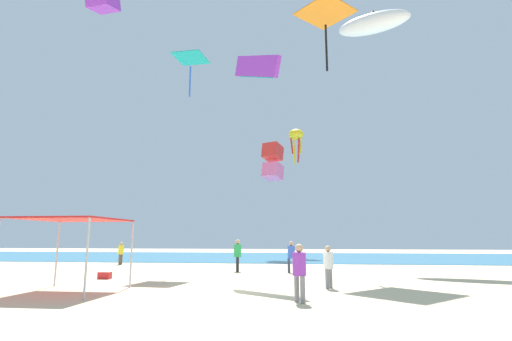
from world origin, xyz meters
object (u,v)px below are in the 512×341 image
object	(u,v)px
person_rightmost	(291,254)
kite_diamond_teal	(191,60)
kite_inflatable_white	(373,23)
kite_diamond_orange	(325,16)
person_central	(121,251)
person_leftmost	(299,268)
canopy_tent	(73,222)
kite_octopus_yellow	(296,136)
person_near_tent	(328,263)
cooler_box	(105,275)
kite_parafoil_purple	(257,67)
kite_box_red	(273,162)
person_far_shore	(238,253)

from	to	relation	value
person_rightmost	kite_diamond_teal	size ratio (longest dim) A/B	0.60
kite_inflatable_white	kite_diamond_teal	bearing A→B (deg)	43.05
kite_diamond_teal	kite_diamond_orange	distance (m)	9.57
person_central	kite_diamond_teal	bearing A→B (deg)	-118.01
person_leftmost	kite_diamond_orange	distance (m)	19.47
canopy_tent	kite_inflatable_white	bearing A→B (deg)	49.12
kite_inflatable_white	kite_octopus_yellow	bearing A→B (deg)	-39.85
canopy_tent	person_near_tent	bearing A→B (deg)	13.19
person_leftmost	person_central	world-z (taller)	person_leftmost
person_central	person_rightmost	size ratio (longest dim) A/B	0.94
cooler_box	kite_diamond_teal	xyz separation A→B (m)	(1.84, 6.50, 13.91)
person_near_tent	kite_diamond_teal	world-z (taller)	kite_diamond_teal
kite_parafoil_purple	kite_box_red	bearing A→B (deg)	135.87
person_near_tent	kite_diamond_teal	distance (m)	17.93
cooler_box	kite_box_red	xyz separation A→B (m)	(6.50, 18.88, 9.05)
canopy_tent	person_rightmost	world-z (taller)	canopy_tent
person_far_shore	cooler_box	world-z (taller)	person_far_shore
cooler_box	kite_diamond_teal	distance (m)	15.46
kite_inflatable_white	kite_parafoil_purple	world-z (taller)	kite_inflatable_white
person_near_tent	kite_octopus_yellow	size ratio (longest dim) A/B	0.42
person_far_shore	cooler_box	xyz separation A→B (m)	(-5.55, -4.76, -0.89)
person_central	kite_box_red	xyz separation A→B (m)	(10.44, 9.28, 8.27)
person_far_shore	kite_box_red	xyz separation A→B (m)	(0.95, 14.12, 8.15)
person_central	kite_diamond_orange	xyz separation A→B (m)	(15.04, -3.59, 15.48)
person_rightmost	cooler_box	size ratio (longest dim) A/B	3.02
person_rightmost	kite_inflatable_white	xyz separation A→B (m)	(6.71, 7.78, 18.21)
person_near_tent	kite_parafoil_purple	size ratio (longest dim) A/B	0.54
person_near_tent	cooler_box	size ratio (longest dim) A/B	2.83
person_central	kite_parafoil_purple	distance (m)	16.74
person_near_tent	person_leftmost	xyz separation A→B (m)	(-1.07, -3.46, 0.06)
person_central	kite_diamond_teal	world-z (taller)	kite_diamond_teal
canopy_tent	person_near_tent	distance (m)	9.72
person_leftmost	kite_diamond_orange	bearing A→B (deg)	-45.01
person_near_tent	kite_inflatable_white	world-z (taller)	kite_inflatable_white
person_near_tent	kite_parafoil_purple	xyz separation A→B (m)	(-3.35, 4.58, 10.39)
person_near_tent	kite_box_red	bearing A→B (deg)	-139.80
person_leftmost	person_far_shore	bearing A→B (deg)	-16.63
person_near_tent	person_rightmost	xyz separation A→B (m)	(-1.66, 6.66, 0.06)
canopy_tent	kite_box_red	xyz separation A→B (m)	(5.52, 23.35, 6.73)
kite_box_red	kite_diamond_teal	bearing A→B (deg)	-86.89
person_leftmost	person_central	bearing A→B (deg)	4.62
person_central	cooler_box	size ratio (longest dim) A/B	2.85
cooler_box	kite_box_red	distance (m)	21.92
kite_parafoil_purple	kite_box_red	distance (m)	16.72
canopy_tent	person_far_shore	size ratio (longest dim) A/B	1.81
person_rightmost	kite_parafoil_purple	distance (m)	10.67
person_near_tent	kite_box_red	xyz separation A→B (m)	(-3.83, 21.16, 8.27)
person_leftmost	kite_parafoil_purple	distance (m)	13.29
person_rightmost	kite_box_red	world-z (taller)	kite_box_red
kite_parafoil_purple	cooler_box	bearing A→B (deg)	-117.49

